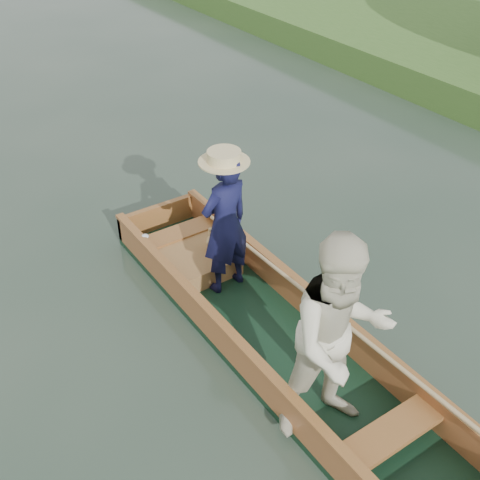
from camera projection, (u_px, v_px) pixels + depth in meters
ground at (273, 343)px, 6.17m from camera, size 120.00×120.00×0.00m
punt at (285, 310)px, 5.54m from camera, size 1.30×5.00×2.01m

